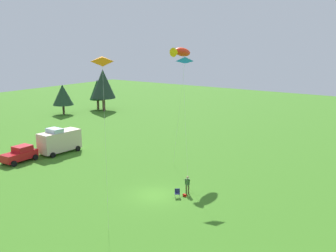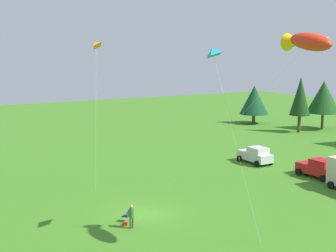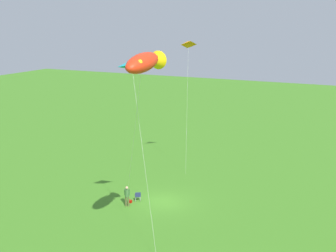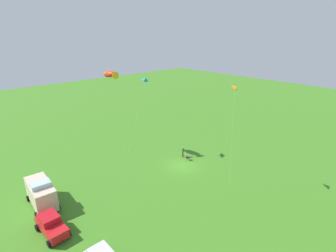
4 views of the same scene
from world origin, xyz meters
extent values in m
plane|color=#3D791F|center=(0.00, 0.00, 0.00)|extent=(160.00, 160.00, 0.00)
cylinder|color=#4A4C27|center=(2.17, -2.38, 0.42)|extent=(0.14, 0.14, 0.85)
cylinder|color=#4A4C27|center=(2.10, -2.17, 0.42)|extent=(0.14, 0.14, 0.85)
cylinder|color=#376230|center=(2.14, -2.28, 1.16)|extent=(0.43, 0.43, 0.62)
sphere|color=tan|center=(2.14, -2.28, 1.62)|extent=(0.24, 0.24, 0.24)
cylinder|color=#376230|center=(2.14, -2.49, 1.19)|extent=(0.13, 0.15, 0.56)
cylinder|color=#376230|center=(2.02, -2.11, 1.19)|extent=(0.12, 0.12, 0.55)
cube|color=navy|center=(0.71, -2.08, 0.42)|extent=(0.67, 0.67, 0.04)
cube|color=navy|center=(0.89, -1.95, 0.62)|extent=(0.31, 0.42, 0.40)
cylinder|color=#A5A8AD|center=(0.66, -2.37, 0.21)|extent=(0.03, 0.03, 0.42)
cylinder|color=#A5A8AD|center=(0.42, -2.03, 0.21)|extent=(0.03, 0.03, 0.42)
cylinder|color=#A5A8AD|center=(1.01, -2.13, 0.21)|extent=(0.03, 0.03, 0.42)
cylinder|color=#A5A8AD|center=(0.76, -1.78, 0.21)|extent=(0.03, 0.03, 0.42)
cube|color=#A21005|center=(1.38, -2.46, 0.11)|extent=(0.26, 0.34, 0.22)
cylinder|color=black|center=(-7.12, 16.91, 0.34)|extent=(0.68, 0.22, 0.68)
cube|color=red|center=(-1.03, 19.50, 0.79)|extent=(4.28, 1.98, 0.90)
cube|color=red|center=(-0.53, 19.52, 1.56)|extent=(2.07, 1.74, 0.65)
cylinder|color=black|center=(0.43, 20.55, 0.34)|extent=(0.69, 0.25, 0.68)
cylinder|color=black|center=(0.52, 18.57, 0.34)|extent=(0.69, 0.25, 0.68)
cylinder|color=black|center=(-2.59, 20.42, 0.34)|extent=(0.69, 0.25, 0.68)
cylinder|color=black|center=(-2.50, 18.44, 0.34)|extent=(0.69, 0.25, 0.68)
cube|color=beige|center=(4.38, 18.65, 1.59)|extent=(5.53, 2.53, 2.50)
cube|color=silver|center=(3.73, 18.69, 3.09)|extent=(1.52, 2.11, 0.50)
cylinder|color=black|center=(2.36, 17.59, 0.34)|extent=(0.69, 0.26, 0.68)
cylinder|color=black|center=(2.51, 19.96, 0.34)|extent=(0.69, 0.26, 0.68)
cylinder|color=black|center=(6.24, 17.34, 0.34)|extent=(0.69, 0.26, 0.68)
cylinder|color=black|center=(6.39, 19.72, 0.34)|extent=(0.69, 0.26, 0.68)
ellipsoid|color=red|center=(11.56, 4.55, 12.93)|extent=(3.08, 1.18, 1.38)
cone|color=yellow|center=(10.22, 4.55, 12.93)|extent=(1.04, 1.05, 1.05)
sphere|color=yellow|center=(12.38, 4.87, 13.04)|extent=(0.26, 0.26, 0.26)
cylinder|color=silver|center=(6.97, 1.15, 6.47)|extent=(9.19, 6.82, 12.93)
cylinder|color=#4C3823|center=(2.38, -2.26, 0.00)|extent=(0.04, 0.04, 0.01)
pyramid|color=teal|center=(6.83, 1.14, 12.36)|extent=(1.58, 1.65, 0.74)
cylinder|color=silver|center=(7.83, 2.54, 6.07)|extent=(1.88, 2.71, 12.14)
cylinder|color=#4C3823|center=(8.76, 3.88, 0.00)|extent=(0.04, 0.04, 0.01)
pyramid|color=orange|center=(-7.45, -1.10, 12.90)|extent=(1.40, 1.38, 0.79)
cylinder|color=silver|center=(-7.47, -1.13, 6.38)|extent=(0.25, 0.28, 12.75)
cylinder|color=#4C3823|center=(-7.59, -1.26, 0.00)|extent=(0.04, 0.04, 0.01)
camera|label=1|loc=(-27.70, -20.97, 14.30)|focal=42.00mm
camera|label=2|loc=(30.77, -15.56, 12.47)|focal=50.00mm
camera|label=3|loc=(33.31, 16.62, 15.24)|focal=50.00mm
camera|label=4|loc=(-24.38, 25.18, 19.08)|focal=28.00mm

